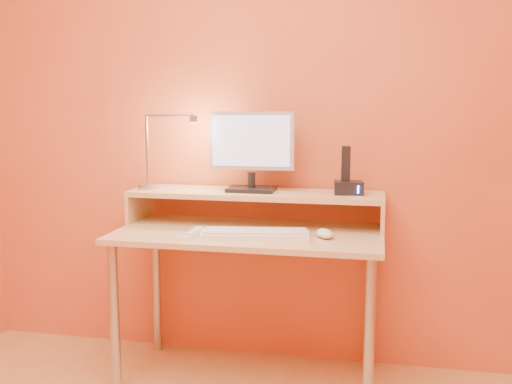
% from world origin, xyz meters
% --- Properties ---
extents(wall_back, '(3.00, 0.04, 2.50)m').
position_xyz_m(wall_back, '(0.00, 1.50, 1.25)').
color(wall_back, '#E46F41').
rests_on(wall_back, floor).
extents(desk_leg_fl, '(0.04, 0.04, 0.69)m').
position_xyz_m(desk_leg_fl, '(-0.55, 0.93, 0.35)').
color(desk_leg_fl, '#ACACB3').
rests_on(desk_leg_fl, floor).
extents(desk_leg_fr, '(0.04, 0.04, 0.69)m').
position_xyz_m(desk_leg_fr, '(0.55, 0.93, 0.35)').
color(desk_leg_fr, '#ACACB3').
rests_on(desk_leg_fr, floor).
extents(desk_leg_bl, '(0.04, 0.04, 0.69)m').
position_xyz_m(desk_leg_bl, '(-0.55, 1.43, 0.35)').
color(desk_leg_bl, '#ACACB3').
rests_on(desk_leg_bl, floor).
extents(desk_leg_br, '(0.04, 0.04, 0.69)m').
position_xyz_m(desk_leg_br, '(0.55, 1.43, 0.35)').
color(desk_leg_br, '#ACACB3').
rests_on(desk_leg_br, floor).
extents(desk_lower, '(1.20, 0.60, 0.02)m').
position_xyz_m(desk_lower, '(0.00, 1.18, 0.71)').
color(desk_lower, tan).
rests_on(desk_lower, floor).
extents(shelf_riser_left, '(0.02, 0.30, 0.14)m').
position_xyz_m(shelf_riser_left, '(-0.59, 1.33, 0.79)').
color(shelf_riser_left, tan).
rests_on(shelf_riser_left, desk_lower).
extents(shelf_riser_right, '(0.02, 0.30, 0.14)m').
position_xyz_m(shelf_riser_right, '(0.59, 1.33, 0.79)').
color(shelf_riser_right, tan).
rests_on(shelf_riser_right, desk_lower).
extents(desk_shelf, '(1.20, 0.30, 0.02)m').
position_xyz_m(desk_shelf, '(0.00, 1.33, 0.87)').
color(desk_shelf, tan).
rests_on(desk_shelf, desk_lower).
extents(monitor_foot, '(0.22, 0.16, 0.02)m').
position_xyz_m(monitor_foot, '(-0.02, 1.33, 0.89)').
color(monitor_foot, black).
rests_on(monitor_foot, desk_shelf).
extents(monitor_neck, '(0.04, 0.04, 0.07)m').
position_xyz_m(monitor_neck, '(-0.02, 1.33, 0.93)').
color(monitor_neck, black).
rests_on(monitor_neck, monitor_foot).
extents(monitor_panel, '(0.40, 0.06, 0.27)m').
position_xyz_m(monitor_panel, '(-0.02, 1.34, 1.12)').
color(monitor_panel, '#B3B3BB').
rests_on(monitor_panel, monitor_neck).
extents(monitor_back, '(0.36, 0.03, 0.23)m').
position_xyz_m(monitor_back, '(-0.02, 1.36, 1.12)').
color(monitor_back, black).
rests_on(monitor_back, monitor_panel).
extents(monitor_screen, '(0.36, 0.03, 0.24)m').
position_xyz_m(monitor_screen, '(-0.02, 1.32, 1.12)').
color(monitor_screen, silver).
rests_on(monitor_screen, monitor_panel).
extents(lamp_base, '(0.10, 0.10, 0.02)m').
position_xyz_m(lamp_base, '(-0.53, 1.30, 0.89)').
color(lamp_base, '#ACACB3').
rests_on(lamp_base, desk_shelf).
extents(lamp_post, '(0.01, 0.01, 0.33)m').
position_xyz_m(lamp_post, '(-0.53, 1.30, 1.07)').
color(lamp_post, '#ACACB3').
rests_on(lamp_post, lamp_base).
extents(lamp_arm, '(0.24, 0.01, 0.01)m').
position_xyz_m(lamp_arm, '(-0.41, 1.30, 1.24)').
color(lamp_arm, '#ACACB3').
rests_on(lamp_arm, lamp_post).
extents(lamp_head, '(0.04, 0.04, 0.03)m').
position_xyz_m(lamp_head, '(-0.29, 1.30, 1.22)').
color(lamp_head, '#ACACB3').
rests_on(lamp_head, lamp_arm).
extents(lamp_bulb, '(0.03, 0.03, 0.00)m').
position_xyz_m(lamp_bulb, '(-0.29, 1.30, 1.20)').
color(lamp_bulb, '#FFEAC6').
rests_on(lamp_bulb, lamp_head).
extents(phone_dock, '(0.14, 0.11, 0.06)m').
position_xyz_m(phone_dock, '(0.44, 1.33, 0.91)').
color(phone_dock, black).
rests_on(phone_dock, desk_shelf).
extents(phone_handset, '(0.04, 0.03, 0.16)m').
position_xyz_m(phone_handset, '(0.42, 1.33, 1.02)').
color(phone_handset, black).
rests_on(phone_handset, phone_dock).
extents(phone_led, '(0.01, 0.00, 0.04)m').
position_xyz_m(phone_led, '(0.48, 1.28, 0.91)').
color(phone_led, '#3987FF').
rests_on(phone_led, phone_dock).
extents(keyboard, '(0.48, 0.22, 0.02)m').
position_xyz_m(keyboard, '(0.05, 1.07, 0.73)').
color(keyboard, white).
rests_on(keyboard, desk_lower).
extents(mouse, '(0.11, 0.13, 0.04)m').
position_xyz_m(mouse, '(0.35, 1.11, 0.74)').
color(mouse, white).
rests_on(mouse, desk_lower).
extents(remote_control, '(0.06, 0.19, 0.02)m').
position_xyz_m(remote_control, '(-0.21, 1.04, 0.73)').
color(remote_control, white).
rests_on(remote_control, desk_lower).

